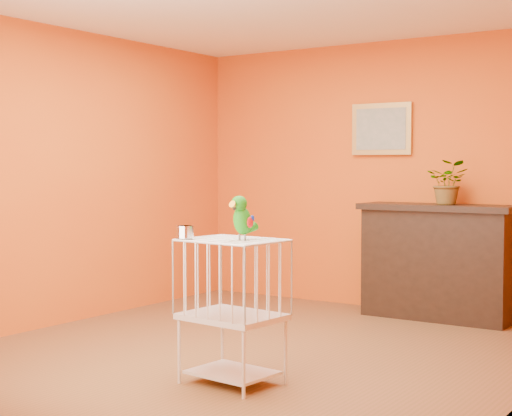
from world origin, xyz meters
The scene contains 8 objects.
ground centered at (0.00, 0.00, 0.00)m, with size 4.50×4.50×0.00m, color brown.
room_shell centered at (0.00, 0.00, 1.58)m, with size 4.50×4.50×4.50m.
console_cabinet centered at (0.66, 2.01, 0.52)m, with size 1.41×0.51×1.04m.
potted_plant centered at (0.75, 2.05, 1.20)m, with size 0.36×0.40×0.31m, color #26722D.
framed_picture centered at (0.00, 2.22, 1.75)m, with size 0.62×0.04×0.50m.
birdcage centered at (0.36, -0.78, 0.48)m, with size 0.64×0.51×0.92m.
feed_cup centered at (0.09, -0.92, 0.97)m, with size 0.11×0.11×0.08m, color silver.
parrot centered at (0.44, -0.78, 1.07)m, with size 0.14×0.25×0.28m.
Camera 1 is at (3.23, -4.79, 1.38)m, focal length 55.00 mm.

